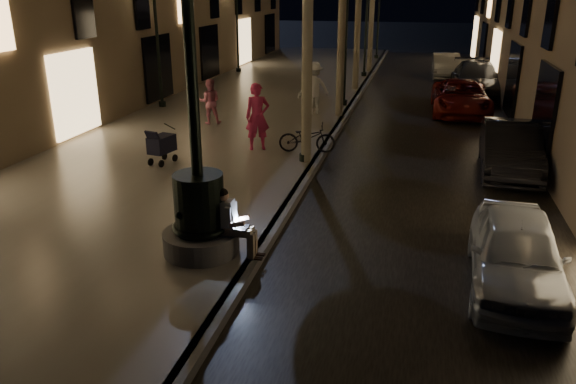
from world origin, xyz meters
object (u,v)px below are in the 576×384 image
(pedestrian_pink, at_px, (210,101))
(pedestrian_red, at_px, (258,117))
(stroller, at_px, (161,144))
(lamp_curb_b, at_px, (346,28))
(lamp_curb_d, at_px, (379,11))
(car_front, at_px, (517,253))
(seated_man_laptop, at_px, (232,220))
(bicycle, at_px, (307,138))
(car_second, at_px, (510,148))
(pedestrian_white, at_px, (314,88))
(lamp_curb_a, at_px, (305,50))
(car_rear, at_px, (477,80))
(fountain_lamppost, at_px, (199,200))
(lamp_left_c, at_px, (237,16))
(car_third, at_px, (461,98))
(lamp_curb_c, at_px, (367,17))
(car_fifth, at_px, (446,66))
(lamp_left_b, at_px, (156,29))

(pedestrian_pink, bearing_deg, pedestrian_red, 114.70)
(stroller, relative_size, pedestrian_red, 0.56)
(lamp_curb_b, bearing_deg, lamp_curb_d, 90.00)
(stroller, distance_m, car_front, 9.65)
(seated_man_laptop, relative_size, bicycle, 0.77)
(stroller, relative_size, car_second, 0.27)
(pedestrian_pink, xyz_separation_m, pedestrian_white, (3.25, 2.41, 0.19))
(lamp_curb_a, bearing_deg, car_rear, 66.02)
(lamp_curb_b, xyz_separation_m, car_front, (4.79, -13.67, -2.61))
(lamp_curb_d, relative_size, bicycle, 2.92)
(lamp_curb_a, bearing_deg, lamp_curb_d, 90.00)
(seated_man_laptop, bearing_deg, fountain_lamppost, 180.00)
(lamp_left_c, distance_m, pedestrian_red, 16.25)
(bicycle, bearing_deg, lamp_curb_b, -8.86)
(lamp_left_c, bearing_deg, lamp_curb_b, -48.41)
(car_third, distance_m, car_rear, 4.19)
(car_front, distance_m, pedestrian_white, 13.06)
(lamp_curb_c, bearing_deg, car_fifth, 21.35)
(fountain_lamppost, distance_m, lamp_left_c, 23.00)
(lamp_curb_a, bearing_deg, lamp_left_b, 139.80)
(seated_man_laptop, bearing_deg, lamp_curb_b, 89.63)
(fountain_lamppost, height_order, pedestrian_red, fountain_lamppost)
(lamp_curb_a, distance_m, car_third, 9.82)
(lamp_curb_a, height_order, lamp_curb_d, same)
(lamp_curb_c, bearing_deg, lamp_curb_b, -90.00)
(lamp_left_b, distance_m, lamp_left_c, 10.00)
(car_front, bearing_deg, car_fifth, 94.41)
(lamp_curb_d, height_order, pedestrian_red, lamp_curb_d)
(lamp_curb_b, distance_m, pedestrian_white, 2.96)
(lamp_curb_c, relative_size, lamp_left_b, 1.00)
(car_second, relative_size, car_fifth, 1.04)
(lamp_left_b, bearing_deg, pedestrian_red, -43.06)
(lamp_curb_b, relative_size, car_second, 1.17)
(fountain_lamppost, bearing_deg, car_front, 3.43)
(lamp_left_c, bearing_deg, car_second, -50.28)
(fountain_lamppost, bearing_deg, lamp_left_b, 118.07)
(bicycle, bearing_deg, seated_man_laptop, 172.04)
(car_fifth, bearing_deg, car_front, -90.09)
(car_front, bearing_deg, lamp_left_c, 121.96)
(lamp_curb_b, bearing_deg, pedestrian_red, -102.54)
(car_third, xyz_separation_m, pedestrian_pink, (-8.76, -4.61, 0.33))
(lamp_curb_b, bearing_deg, car_front, -70.70)
(car_front, relative_size, pedestrian_pink, 2.35)
(lamp_curb_b, bearing_deg, stroller, -112.23)
(lamp_curb_b, distance_m, lamp_left_c, 10.70)
(lamp_curb_c, relative_size, pedestrian_red, 2.45)
(car_fifth, bearing_deg, lamp_left_c, -172.90)
(car_rear, bearing_deg, stroller, -125.04)
(lamp_left_c, relative_size, bicycle, 2.92)
(lamp_left_c, height_order, pedestrian_white, lamp_left_c)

